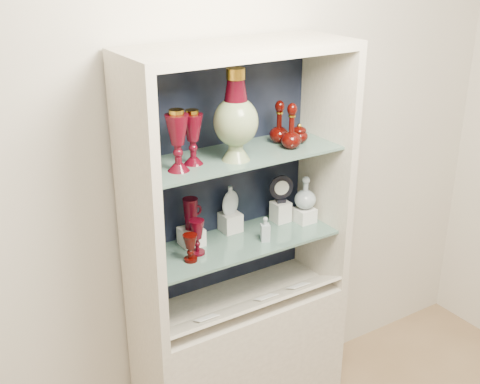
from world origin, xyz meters
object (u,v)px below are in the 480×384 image
ruby_pitcher (191,214)px  flat_flask (230,200)px  ruby_decanter_b (279,121)px  lidded_bowl (299,133)px  pedestal_lamp_right (193,137)px  clear_round_decanter (305,194)px  cameo_medallion (281,189)px  ruby_goblet_tall (197,237)px  ruby_goblet_small (190,248)px  pedestal_lamp_left (178,141)px  cobalt_goblet (146,246)px  enamel_urn (236,115)px  ruby_decanter_a (292,123)px  clear_square_bottle (265,229)px

ruby_pitcher → flat_flask: (0.22, 0.03, 0.01)m
ruby_decanter_b → lidded_bowl: bearing=-33.3°
pedestal_lamp_right → clear_round_decanter: (0.61, 0.01, -0.39)m
lidded_bowl → cameo_medallion: lidded_bowl is taller
ruby_goblet_tall → cameo_medallion: (0.51, 0.08, 0.09)m
ruby_decanter_b → ruby_goblet_small: ruby_decanter_b is taller
ruby_goblet_tall → ruby_pitcher: 0.12m
pedestal_lamp_left → cobalt_goblet: pedestal_lamp_left is taller
lidded_bowl → ruby_goblet_tall: bearing=179.6°
enamel_urn → ruby_decanter_a: size_ratio=1.67×
enamel_urn → flat_flask: enamel_urn is taller
clear_round_decanter → cameo_medallion: (-0.10, 0.07, 0.02)m
cobalt_goblet → pedestal_lamp_right: bearing=-6.6°
flat_flask → ruby_pitcher: bearing=173.7°
ruby_goblet_small → ruby_pitcher: size_ratio=0.86×
ruby_goblet_tall → pedestal_lamp_left: bearing=-157.8°
ruby_pitcher → cameo_medallion: cameo_medallion is taller
clear_square_bottle → clear_round_decanter: (0.28, 0.07, 0.09)m
enamel_urn → ruby_decanter_b: bearing=18.1°
pedestal_lamp_left → clear_square_bottle: 0.64m
pedestal_lamp_right → flat_flask: pedestal_lamp_right is taller
pedestal_lamp_right → ruby_goblet_small: pedestal_lamp_right is taller
ruby_decanter_a → flat_flask: ruby_decanter_a is taller
cobalt_goblet → flat_flask: bearing=11.0°
pedestal_lamp_right → ruby_goblet_tall: pedestal_lamp_right is taller
ruby_decanter_b → clear_round_decanter: ruby_decanter_b is taller
lidded_bowl → cameo_medallion: size_ratio=0.66×
pedestal_lamp_left → cobalt_goblet: bearing=153.8°
clear_square_bottle → cameo_medallion: bearing=36.5°
clear_square_bottle → clear_round_decanter: bearing=13.6°
pedestal_lamp_right → ruby_decanter_a: (0.46, -0.05, 0.00)m
ruby_pitcher → ruby_decanter_b: bearing=-12.3°
cobalt_goblet → ruby_goblet_tall: bearing=-6.9°
pedestal_lamp_left → cameo_medallion: 0.72m
pedestal_lamp_right → ruby_decanter_b: bearing=5.5°
ruby_decanter_a → cameo_medallion: (0.05, 0.13, -0.36)m
ruby_decanter_b → flat_flask: size_ratio=1.49×
lidded_bowl → ruby_goblet_small: 0.72m
cobalt_goblet → ruby_decanter_b: bearing=1.6°
ruby_pitcher → clear_square_bottle: ruby_pitcher is taller
cameo_medallion → flat_flask: bearing=-171.2°
ruby_decanter_b → cameo_medallion: 0.36m
enamel_urn → cameo_medallion: bearing=21.1°
ruby_decanter_a → clear_round_decanter: 0.42m
pedestal_lamp_right → flat_flask: 0.46m
cobalt_goblet → cameo_medallion: cameo_medallion is taller
ruby_decanter_a → cameo_medallion: size_ratio=1.63×
pedestal_lamp_right → ruby_goblet_small: bearing=-139.2°
enamel_urn → ruby_goblet_small: size_ratio=3.10×
lidded_bowl → ruby_pitcher: bearing=169.7°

